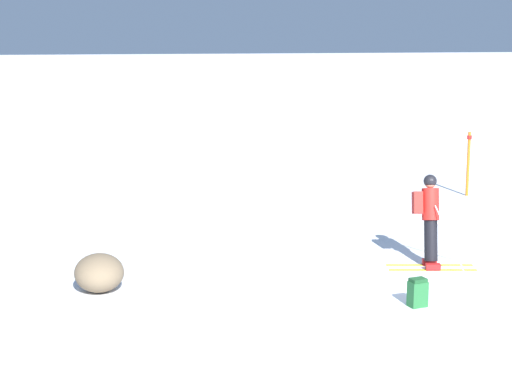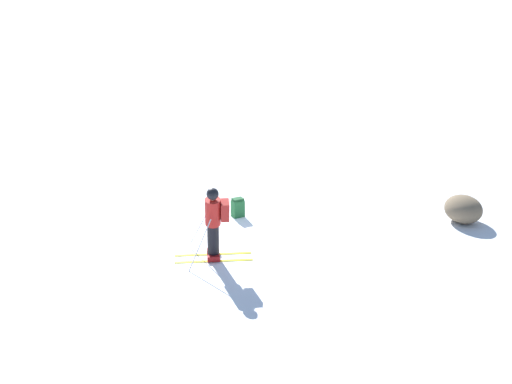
{
  "view_description": "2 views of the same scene",
  "coord_description": "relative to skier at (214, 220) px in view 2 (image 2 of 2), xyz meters",
  "views": [
    {
      "loc": [
        -14.19,
        6.58,
        4.67
      ],
      "look_at": [
        1.96,
        3.41,
        1.53
      ],
      "focal_mm": 60.0,
      "sensor_mm": 36.0,
      "label": 1
    },
    {
      "loc": [
        15.39,
        -3.21,
        6.87
      ],
      "look_at": [
        0.03,
        1.36,
        1.0
      ],
      "focal_mm": 50.0,
      "sensor_mm": 36.0,
      "label": 2
    }
  ],
  "objects": [
    {
      "name": "ground_plane",
      "position": [
        -1.5,
        0.02,
        -1.02
      ],
      "size": [
        300.0,
        300.0,
        0.0
      ],
      "primitive_type": "plane",
      "color": "white"
    },
    {
      "name": "exposed_boulder_0",
      "position": [
        -0.53,
        6.52,
        -0.68
      ],
      "size": [
        1.05,
        0.9,
        0.68
      ],
      "primitive_type": "ellipsoid",
      "color": "#7A664C",
      "rests_on": "ground"
    },
    {
      "name": "spare_backpack",
      "position": [
        -2.47,
        1.2,
        -0.78
      ],
      "size": [
        0.28,
        0.34,
        0.5
      ],
      "rotation": [
        0.0,
        0.0,
        1.78
      ],
      "color": "#236633",
      "rests_on": "ground"
    },
    {
      "name": "skier",
      "position": [
        0.0,
        0.0,
        0.0
      ],
      "size": [
        1.33,
        1.79,
        1.85
      ],
      "rotation": [
        0.0,
        0.0,
        -0.2
      ],
      "color": "yellow",
      "rests_on": "ground"
    }
  ]
}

